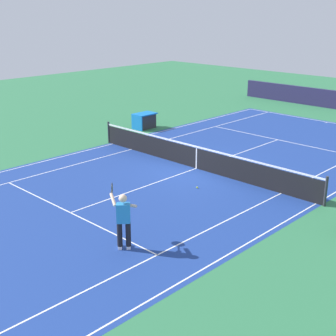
{
  "coord_description": "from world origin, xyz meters",
  "views": [
    {
      "loc": [
        14.62,
        12.47,
        6.5
      ],
      "look_at": [
        2.71,
        0.95,
        0.9
      ],
      "focal_mm": 51.17,
      "sensor_mm": 36.0,
      "label": 1
    }
  ],
  "objects_px": {
    "tennis_player_near": "(123,218)",
    "equipment_cart_tarped": "(144,121)",
    "tennis_net": "(197,157)",
    "tennis_ball": "(197,187)"
  },
  "relations": [
    {
      "from": "tennis_net",
      "to": "equipment_cart_tarped",
      "type": "xyz_separation_m",
      "value": [
        -3.31,
        -6.72,
        -0.05
      ]
    },
    {
      "from": "tennis_net",
      "to": "equipment_cart_tarped",
      "type": "height_order",
      "value": "tennis_net"
    },
    {
      "from": "tennis_player_near",
      "to": "tennis_ball",
      "type": "relative_size",
      "value": 25.71
    },
    {
      "from": "tennis_net",
      "to": "tennis_player_near",
      "type": "xyz_separation_m",
      "value": [
        6.77,
        3.14,
        0.44
      ]
    },
    {
      "from": "tennis_ball",
      "to": "equipment_cart_tarped",
      "type": "relative_size",
      "value": 0.05
    },
    {
      "from": "tennis_net",
      "to": "tennis_player_near",
      "type": "relative_size",
      "value": 6.89
    },
    {
      "from": "tennis_ball",
      "to": "equipment_cart_tarped",
      "type": "distance_m",
      "value": 9.71
    },
    {
      "from": "equipment_cart_tarped",
      "to": "tennis_ball",
      "type": "bearing_deg",
      "value": 58.52
    },
    {
      "from": "tennis_ball",
      "to": "equipment_cart_tarped",
      "type": "xyz_separation_m",
      "value": [
        -5.07,
        -8.28,
        0.4
      ]
    },
    {
      "from": "tennis_player_near",
      "to": "equipment_cart_tarped",
      "type": "xyz_separation_m",
      "value": [
        -10.08,
        -9.87,
        -0.49
      ]
    }
  ]
}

